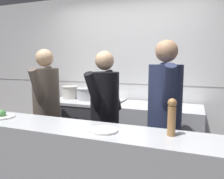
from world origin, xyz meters
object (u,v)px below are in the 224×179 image
at_px(stock_pot, 70,92).
at_px(pepper_mill, 172,116).
at_px(chef_sous, 105,114).
at_px(sauce_pot, 87,93).
at_px(plated_dish_main, 2,116).
at_px(oven_range, 88,127).
at_px(plated_dish_appetiser, 104,130).
at_px(braising_pot, 109,96).
at_px(chef_line, 164,114).
at_px(chef_head_cook, 47,107).

distance_m(stock_pot, pepper_mill, 2.24).
bearing_deg(chef_sous, pepper_mill, -26.96).
height_order(stock_pot, chef_sous, chef_sous).
xyz_separation_m(sauce_pot, plated_dish_main, (-0.23, -1.45, -0.03)).
xyz_separation_m(oven_range, plated_dish_appetiser, (0.90, -1.46, 0.51)).
distance_m(plated_dish_main, plated_dish_appetiser, 1.14).
xyz_separation_m(stock_pot, plated_dish_main, (0.09, -1.46, -0.04)).
height_order(braising_pot, chef_line, chef_line).
xyz_separation_m(stock_pot, chef_head_cook, (0.12, -0.78, -0.08)).
height_order(braising_pot, chef_head_cook, chef_head_cook).
xyz_separation_m(sauce_pot, chef_sous, (0.63, -0.78, -0.10)).
relative_size(plated_dish_appetiser, pepper_mill, 0.80).
xyz_separation_m(plated_dish_main, chef_head_cook, (0.03, 0.68, -0.04)).
height_order(plated_dish_appetiser, chef_head_cook, chef_head_cook).
bearing_deg(sauce_pot, pepper_mill, -43.98).
relative_size(braising_pot, plated_dish_main, 1.05).
relative_size(oven_range, pepper_mill, 3.76).
bearing_deg(plated_dish_appetiser, sauce_pot, 121.57).
height_order(pepper_mill, chef_sous, chef_sous).
distance_m(braising_pot, chef_head_cook, 0.94).
height_order(oven_range, chef_head_cook, chef_head_cook).
relative_size(chef_sous, chef_line, 0.94).
bearing_deg(chef_sous, oven_range, 139.24).
xyz_separation_m(braising_pot, plated_dish_appetiser, (0.52, -1.44, -0.04)).
relative_size(stock_pot, plated_dish_main, 1.05).
relative_size(stock_pot, braising_pot, 1.01).
xyz_separation_m(chef_head_cook, chef_line, (1.50, 0.01, 0.04)).
bearing_deg(pepper_mill, stock_pot, 141.55).
xyz_separation_m(chef_head_cook, chef_sous, (0.82, -0.01, -0.02)).
height_order(chef_head_cook, chef_sous, chef_head_cook).
relative_size(plated_dish_main, chef_line, 0.14).
xyz_separation_m(oven_range, sauce_pot, (-0.01, 0.02, 0.55)).
distance_m(plated_dish_appetiser, chef_line, 0.82).
bearing_deg(chef_line, plated_dish_appetiser, -132.71).
bearing_deg(chef_sous, chef_line, 11.63).
bearing_deg(plated_dish_main, chef_sous, 38.23).
distance_m(oven_range, plated_dish_appetiser, 1.79).
xyz_separation_m(braising_pot, pepper_mill, (1.05, -1.35, 0.11)).
bearing_deg(plated_dish_appetiser, braising_pot, 109.79).
height_order(plated_dish_main, pepper_mill, pepper_mill).
bearing_deg(plated_dish_appetiser, oven_range, 121.62).
xyz_separation_m(stock_pot, chef_sous, (0.94, -0.78, -0.10)).
bearing_deg(sauce_pot, plated_dish_appetiser, -58.43).
distance_m(chef_head_cook, chef_line, 1.51).
bearing_deg(oven_range, pepper_mill, -43.79).
xyz_separation_m(oven_range, plated_dish_main, (-0.24, -1.43, 0.52)).
distance_m(braising_pot, pepper_mill, 1.71).
bearing_deg(chef_head_cook, chef_sous, -11.97).
bearing_deg(plated_dish_appetiser, chef_head_cook, 147.32).
xyz_separation_m(sauce_pot, pepper_mill, (1.44, -1.39, 0.10)).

